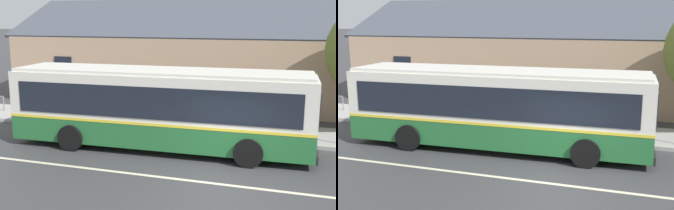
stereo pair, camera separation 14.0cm
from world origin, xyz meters
TOP-DOWN VIEW (x-y plane):
  - ground_plane at (0.00, 0.00)m, footprint 300.00×300.00m
  - sidewalk_far at (0.00, 6.00)m, footprint 60.00×3.00m
  - lane_divider_stripe at (0.00, 0.00)m, footprint 60.00×0.16m
  - community_building at (-2.60, 14.45)m, footprint 24.73×10.35m
  - transit_bus at (-2.96, 2.90)m, footprint 11.52×3.01m
  - bench_by_building at (-9.31, 6.03)m, footprint 1.68×0.51m

SIDE VIEW (x-z plane):
  - ground_plane at x=0.00m, z-range 0.00..0.00m
  - lane_divider_stripe at x=0.00m, z-range 0.00..0.01m
  - sidewalk_far at x=0.00m, z-range 0.00..0.15m
  - bench_by_building at x=-9.31m, z-range 0.10..1.04m
  - transit_bus at x=-2.96m, z-range 0.12..3.18m
  - community_building at x=-2.60m, z-range -1.51..5.65m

